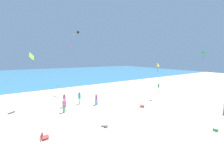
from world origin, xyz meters
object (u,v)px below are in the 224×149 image
at_px(kite_lime, 31,57).
at_px(beach_chair_far_left, 44,136).
at_px(kite_yellow, 158,65).
at_px(kite_magenta, 70,47).
at_px(person_4, 159,87).
at_px(kite_green, 203,53).
at_px(kite_orange, 74,34).
at_px(person_1, 79,97).
at_px(beach_chair_far_right, 106,123).
at_px(person_2, 64,105).
at_px(beach_chair_mid_beach, 142,105).
at_px(person_0, 96,98).
at_px(kite_black, 78,32).
at_px(cooler_box, 216,129).
at_px(person_3, 64,100).

bearing_deg(kite_lime, beach_chair_far_left, -88.58).
bearing_deg(kite_yellow, kite_magenta, 135.99).
xyz_separation_m(person_4, kite_green, (-1.78, -8.02, 6.03)).
distance_m(beach_chair_far_left, kite_orange, 26.95).
bearing_deg(person_1, beach_chair_far_left, -154.91).
distance_m(beach_chair_far_right, person_2, 6.00).
height_order(beach_chair_far_left, kite_yellow, kite_yellow).
bearing_deg(beach_chair_mid_beach, person_2, -142.88).
xyz_separation_m(person_0, person_1, (-1.85, 1.49, 0.09)).
bearing_deg(person_4, kite_orange, -4.11).
bearing_deg(beach_chair_mid_beach, kite_black, 169.47).
xyz_separation_m(person_4, kite_orange, (-10.58, 17.06, 11.20)).
bearing_deg(person_4, kite_green, 131.55).
bearing_deg(kite_magenta, cooler_box, -70.35).
relative_size(person_1, kite_lime, 0.84).
bearing_deg(person_3, kite_yellow, 76.28).
bearing_deg(person_0, person_3, 107.23).
distance_m(kite_green, kite_lime, 21.60).
distance_m(kite_orange, kite_lime, 17.81).
distance_m(person_2, kite_magenta, 11.79).
bearing_deg(beach_chair_far_left, person_4, 12.31).
height_order(beach_chair_far_left, cooler_box, beach_chair_far_left).
height_order(person_1, person_2, person_1).
bearing_deg(kite_black, person_4, -29.58).
height_order(kite_black, kite_yellow, kite_black).
xyz_separation_m(cooler_box, person_2, (-10.39, 11.22, 0.78)).
bearing_deg(person_1, kite_magenta, 56.47).
relative_size(beach_chair_mid_beach, kite_orange, 0.52).
bearing_deg(cooler_box, person_1, 121.13).
bearing_deg(kite_magenta, kite_black, -26.53).
bearing_deg(beach_chair_far_left, beach_chair_far_right, -11.25).
xyz_separation_m(beach_chair_far_left, person_4, (20.03, 5.19, 0.72)).
bearing_deg(kite_orange, person_2, -111.24).
xyz_separation_m(person_0, person_4, (13.10, 0.28, 0.06)).
xyz_separation_m(person_1, kite_orange, (4.38, 15.84, 11.18)).
xyz_separation_m(beach_chair_far_left, person_3, (3.06, 6.35, 0.76)).
distance_m(beach_chair_far_left, kite_green, 19.66).
height_order(person_3, person_4, person_3).
height_order(person_4, kite_orange, kite_orange).
distance_m(kite_green, kite_magenta, 20.21).
height_order(person_1, kite_lime, kite_lime).
distance_m(person_0, person_4, 13.10).
bearing_deg(kite_orange, kite_magenta, -111.23).
distance_m(person_1, kite_yellow, 12.81).
distance_m(beach_chair_far_left, person_2, 5.29).
bearing_deg(kite_orange, person_0, -98.29).
relative_size(beach_chair_far_right, person_2, 0.56).
bearing_deg(beach_chair_mid_beach, person_0, -161.15).
bearing_deg(kite_green, kite_magenta, 127.73).
height_order(person_0, person_4, person_4).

